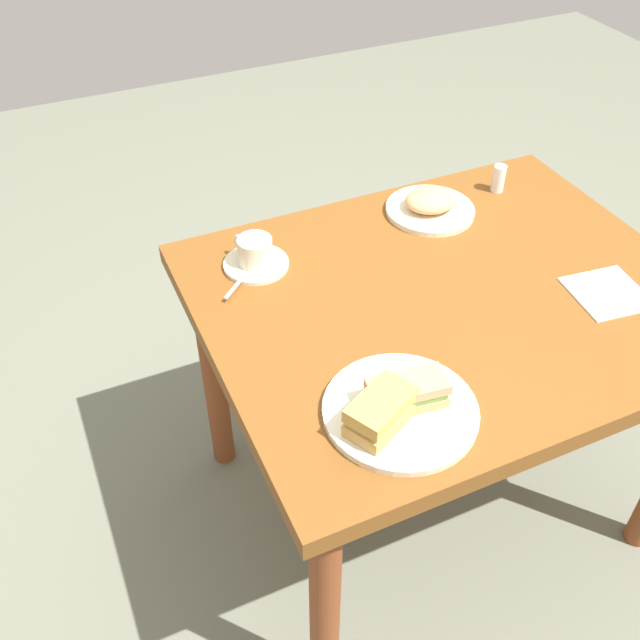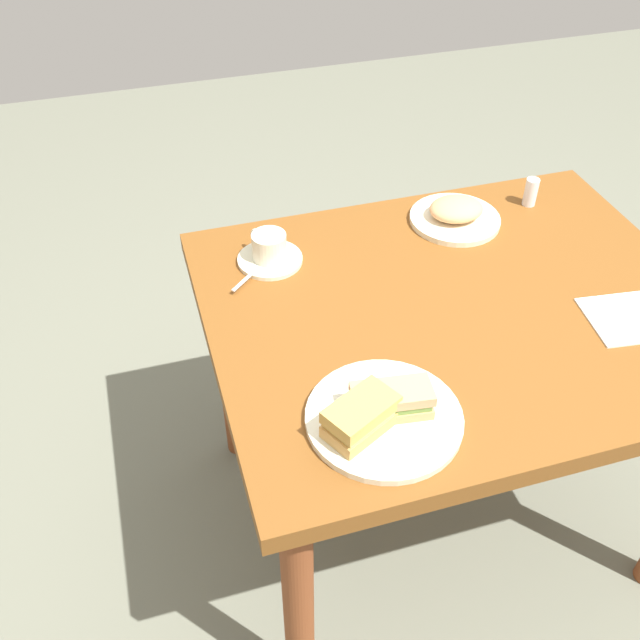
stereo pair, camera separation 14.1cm
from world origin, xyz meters
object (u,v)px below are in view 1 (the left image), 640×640
Objects in this scene: coffee_saucer at (256,264)px; salt_shaker at (499,178)px; sandwich_back at (381,412)px; side_plate at (430,210)px; sandwich_plate at (400,411)px; spoon at (240,280)px; dining_table at (446,326)px; sandwich_front at (407,393)px; coffee_cup at (255,250)px; napkin at (608,293)px.

salt_shaker reaches higher than coffee_saucer.
sandwich_back is 0.70m from side_plate.
sandwich_back is at bearing -161.77° from sandwich_plate.
spoon is (-0.14, 0.46, 0.01)m from sandwich_plate.
dining_table is at bearing 40.66° from sandwich_back.
sandwich_front reaches higher than side_plate.
sandwich_front reaches higher than spoon.
dining_table is 0.44m from sandwich_back.
sandwich_back is at bearing -138.12° from salt_shaker.
coffee_saucer is at bearing -176.51° from side_plate.
sandwich_front is at bearing -79.19° from coffee_cup.
sandwich_plate is at bearing -73.59° from spoon.
sandwich_plate is at bearing -155.65° from sandwich_front.
side_plate is at bearing -174.84° from salt_shaker.
salt_shaker reaches higher than sandwich_plate.
dining_table is at bearing -27.52° from spoon.
sandwich_back reaches higher than spoon.
sandwich_front is at bearing -169.04° from napkin.
salt_shaker is at bearing 43.73° from sandwich_front.
coffee_saucer is at bearing 100.76° from sandwich_front.
sandwich_front is (0.01, 0.01, 0.03)m from sandwich_plate.
sandwich_plate is 1.84× the size of napkin.
dining_table is 7.19× the size of coffee_saucer.
sandwich_plate is (-0.26, -0.25, 0.10)m from dining_table.
sandwich_front reaches higher than sandwich_plate.
napkin reaches higher than dining_table.
dining_table is 12.95× the size of spoon.
sandwich_plate is 1.92× the size of sandwich_back.
spoon is 0.54× the size of napkin.
coffee_cup is 0.46m from side_plate.
sandwich_plate is at bearing 18.23° from sandwich_back.
sandwich_back is 0.53m from coffee_saucer.
spoon is at bearing 106.41° from sandwich_plate.
napkin is 2.15× the size of salt_shaker.
sandwich_plate is 0.66m from side_plate.
coffee_saucer reaches higher than dining_table.
coffee_cup is at bearing -176.14° from salt_shaker.
dining_table is 6.97× the size of napkin.
dining_table is at bearing 155.10° from napkin.
dining_table is at bearing 44.67° from sandwich_front.
coffee_cup is at bearing 143.13° from dining_table.
napkin is (0.65, -0.40, -0.04)m from coffee_cup.
coffee_saucer reaches higher than napkin.
dining_table is 3.78× the size of sandwich_plate.
napkin is 0.45m from salt_shaker.
sandwich_back is at bearing -79.82° from spoon.
coffee_saucer is at bearing 143.25° from dining_table.
salt_shaker reaches higher than sandwich_front.
napkin is at bearing 11.32° from sandwich_plate.
sandwich_front reaches higher than dining_table.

